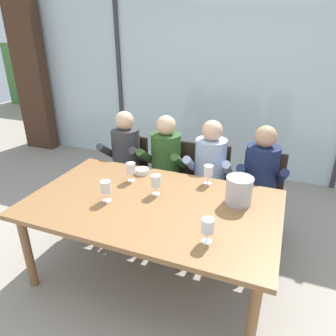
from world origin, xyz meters
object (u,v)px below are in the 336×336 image
ice_bucket_primary (239,190)px  person_pale_blue_shirt (209,171)px  chair_center (208,180)px  chair_near_curtain (128,167)px  wine_glass_spare_empty (209,171)px  wine_glass_by_left_taster (106,188)px  dining_table (152,209)px  person_navy_polo (260,179)px  chair_left_of_center (172,174)px  chair_right_of_center (261,189)px  wine_glass_center_pour (156,181)px  wine_glass_by_right_taster (208,227)px  person_charcoal_jacket (124,157)px  tasting_bowl (142,171)px  wine_glass_near_bucket (131,169)px  person_olive_shirt (163,164)px

ice_bucket_primary → person_pale_blue_shirt: bearing=122.4°
chair_center → chair_near_curtain: bearing=178.0°
wine_glass_spare_empty → wine_glass_by_left_taster: bearing=-138.7°
chair_center → dining_table: bearing=-104.8°
person_navy_polo → wine_glass_by_left_taster: bearing=-143.6°
chair_left_of_center → chair_right_of_center: (0.98, 0.01, 0.00)m
person_navy_polo → wine_glass_center_pour: (-0.77, -0.74, 0.18)m
dining_table → wine_glass_by_right_taster: bearing=-31.6°
person_charcoal_jacket → person_navy_polo: bearing=-5.1°
chair_left_of_center → tasting_bowl: (-0.09, -0.55, 0.26)m
dining_table → chair_left_of_center: bearing=102.1°
dining_table → ice_bucket_primary: bearing=20.6°
dining_table → tasting_bowl: size_ratio=15.21×
chair_center → wine_glass_by_left_taster: bearing=-119.2°
chair_left_of_center → wine_glass_spare_empty: 0.84m
wine_glass_by_right_taster → wine_glass_spare_empty: size_ratio=1.00×
chair_left_of_center → wine_glass_spare_empty: bearing=-43.1°
tasting_bowl → wine_glass_by_right_taster: (0.84, -0.78, 0.09)m
chair_left_of_center → wine_glass_near_bucket: (-0.11, -0.73, 0.35)m
dining_table → chair_center: (0.21, 1.01, -0.17)m
person_charcoal_jacket → wine_glass_by_right_taster: size_ratio=6.80×
person_charcoal_jacket → chair_left_of_center: bearing=8.8°
chair_left_of_center → person_olive_shirt: (-0.04, -0.13, 0.17)m
dining_table → wine_glass_by_right_taster: wine_glass_by_right_taster is taller
wine_glass_center_pour → wine_glass_near_bucket: bearing=154.7°
chair_right_of_center → ice_bucket_primary: bearing=-99.2°
chair_left_of_center → wine_glass_center_pour: size_ratio=4.97×
ice_bucket_primary → wine_glass_by_right_taster: bearing=-99.9°
wine_glass_near_bucket → chair_near_curtain: bearing=121.3°
dining_table → wine_glass_center_pour: (-0.02, 0.13, 0.18)m
person_charcoal_jacket → wine_glass_near_bucket: size_ratio=6.80×
chair_left_of_center → person_navy_polo: (0.97, -0.13, 0.17)m
chair_right_of_center → person_navy_polo: size_ratio=0.73×
chair_left_of_center → dining_table: bearing=-77.3°
person_olive_shirt → person_pale_blue_shirt: 0.50m
ice_bucket_primary → tasting_bowl: size_ratio=1.70×
chair_right_of_center → person_pale_blue_shirt: size_ratio=0.73×
wine_glass_center_pour → chair_center: bearing=75.6°
chair_left_of_center → wine_glass_by_right_taster: wine_glass_by_right_taster is taller
dining_table → wine_glass_by_left_taster: 0.41m
chair_center → person_olive_shirt: size_ratio=0.73×
person_navy_polo → ice_bucket_primary: person_navy_polo is taller
wine_glass_by_right_taster → wine_glass_by_left_taster: bearing=166.3°
chair_right_of_center → wine_glass_by_right_taster: size_ratio=4.97×
chair_center → chair_right_of_center: bearing=-3.4°
chair_left_of_center → chair_near_curtain: bearing=-178.3°
dining_table → ice_bucket_primary: 0.71m
person_olive_shirt → wine_glass_spare_empty: bearing=-33.8°
dining_table → chair_left_of_center: 1.04m
chair_center → chair_right_of_center: size_ratio=1.00×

